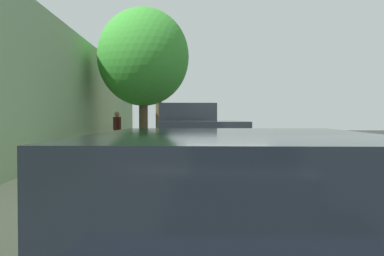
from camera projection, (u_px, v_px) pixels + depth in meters
name	position (u px, v px, depth m)	size (l,w,h in m)	color
ground	(230.00, 171.00, 13.22)	(72.63, 72.63, 0.00)	#292929
sidewalk	(99.00, 169.00, 13.13)	(3.01, 45.39, 0.14)	#AFAE8F
curb_edge	(154.00, 169.00, 13.16)	(0.16, 45.39, 0.14)	gray
lane_stripe_centre	(331.00, 168.00, 13.88)	(0.14, 44.20, 0.01)	white
lane_stripe_bike_edge	(204.00, 171.00, 13.20)	(0.12, 45.39, 0.01)	white
building_facade	(38.00, 90.00, 13.03)	(0.50, 45.39, 4.71)	gray
parked_suv_silver_nearest	(186.00, 124.00, 30.52)	(2.06, 4.75, 1.99)	#B7BABF
parked_pickup_red_second	(189.00, 129.00, 23.97)	(2.12, 5.34, 1.95)	maroon
parked_suv_black_mid	(186.00, 134.00, 14.52)	(2.04, 4.74, 1.99)	black
parked_sedan_white_far	(201.00, 162.00, 8.39)	(1.90, 4.43, 1.52)	white
bicycle_at_curb	(173.00, 146.00, 18.43)	(1.37, 1.17, 0.77)	black
cyclist_with_backpack	(168.00, 128.00, 18.83)	(0.55, 0.52, 1.79)	#C6B284
street_tree_near_cyclist	(159.00, 78.00, 31.17)	(2.30, 2.30, 5.28)	#493E29
street_tree_mid_block	(143.00, 57.00, 18.81)	(3.80, 3.80, 5.98)	brown
pedestrian_on_phone	(117.00, 128.00, 20.30)	(0.39, 0.55, 1.66)	black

